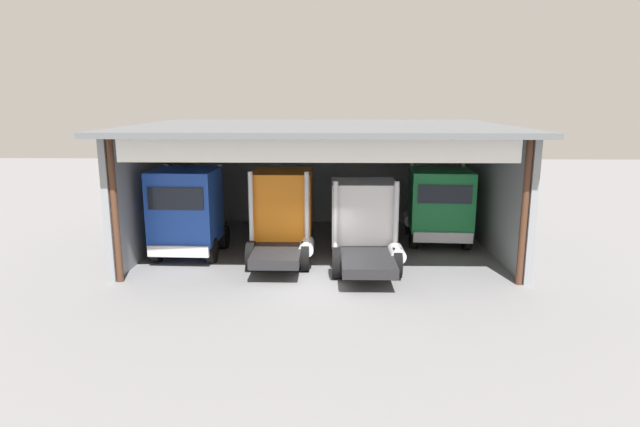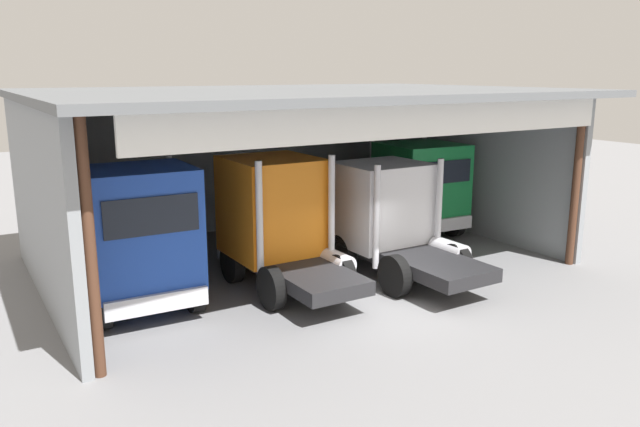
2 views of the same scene
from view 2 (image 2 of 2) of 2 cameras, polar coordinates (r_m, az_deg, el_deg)
ground_plane at (r=16.12m, az=6.46°, el=-8.63°), size 80.00×80.00×0.00m
workshop_shed at (r=19.94m, az=-3.38°, el=6.76°), size 15.28×11.13×5.36m
truck_blue_center_left_bay at (r=15.96m, az=-16.21°, el=-2.02°), size 2.72×4.50×3.71m
truck_orange_yard_outside at (r=17.37m, az=-3.89°, el=-0.49°), size 2.54×5.13×3.72m
truck_white_left_bay at (r=18.47m, az=6.38°, el=-0.32°), size 2.68×5.20×3.44m
truck_green_center_bay at (r=22.87m, az=8.70°, el=2.47°), size 2.84×4.94×3.74m
oil_drum at (r=21.79m, az=-14.73°, el=-1.99°), size 0.58×0.58×0.92m
tool_cart at (r=25.90m, az=5.57°, el=0.79°), size 0.90×0.60×1.00m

